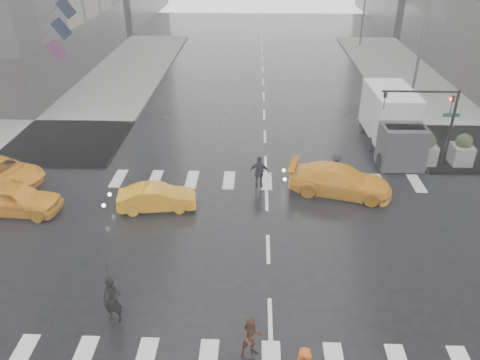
{
  "coord_description": "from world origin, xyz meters",
  "views": [
    {
      "loc": [
        -0.63,
        -16.01,
        12.1
      ],
      "look_at": [
        -1.26,
        2.0,
        2.22
      ],
      "focal_mm": 35.0,
      "sensor_mm": 36.0,
      "label": 1
    }
  ],
  "objects_px": {
    "pedestrian_brown": "(252,337)",
    "taxi_mid": "(157,198)",
    "traffic_signal_pole": "(435,113)",
    "box_truck": "(393,121)",
    "taxi_front": "(14,199)"
  },
  "relations": [
    {
      "from": "traffic_signal_pole",
      "to": "box_truck",
      "type": "distance_m",
      "value": 3.02
    },
    {
      "from": "traffic_signal_pole",
      "to": "taxi_mid",
      "type": "bearing_deg",
      "value": -160.82
    },
    {
      "from": "taxi_front",
      "to": "taxi_mid",
      "type": "relative_size",
      "value": 1.16
    },
    {
      "from": "traffic_signal_pole",
      "to": "taxi_mid",
      "type": "height_order",
      "value": "traffic_signal_pole"
    },
    {
      "from": "traffic_signal_pole",
      "to": "box_truck",
      "type": "relative_size",
      "value": 0.68
    },
    {
      "from": "box_truck",
      "to": "taxi_mid",
      "type": "bearing_deg",
      "value": -151.94
    },
    {
      "from": "taxi_front",
      "to": "box_truck",
      "type": "relative_size",
      "value": 0.66
    },
    {
      "from": "box_truck",
      "to": "taxi_front",
      "type": "bearing_deg",
      "value": -159.64
    },
    {
      "from": "traffic_signal_pole",
      "to": "taxi_mid",
      "type": "xyz_separation_m",
      "value": [
        -14.29,
        -4.97,
        -2.61
      ]
    },
    {
      "from": "taxi_mid",
      "to": "traffic_signal_pole",
      "type": "bearing_deg",
      "value": -79.25
    },
    {
      "from": "taxi_mid",
      "to": "box_truck",
      "type": "bearing_deg",
      "value": -68.99
    },
    {
      "from": "traffic_signal_pole",
      "to": "taxi_front",
      "type": "xyz_separation_m",
      "value": [
        -20.94,
        -5.51,
        -2.48
      ]
    },
    {
      "from": "pedestrian_brown",
      "to": "box_truck",
      "type": "distance_m",
      "value": 17.79
    },
    {
      "from": "pedestrian_brown",
      "to": "taxi_mid",
      "type": "distance_m",
      "value": 9.76
    },
    {
      "from": "taxi_front",
      "to": "traffic_signal_pole",
      "type": "bearing_deg",
      "value": -71.04
    }
  ]
}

